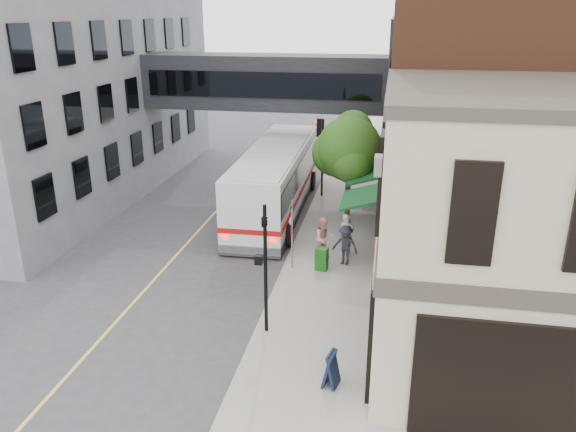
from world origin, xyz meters
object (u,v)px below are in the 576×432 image
at_px(pedestrian_b, 324,238).
at_px(newspaper_box, 322,259).
at_px(pedestrian_a, 346,235).
at_px(bus, 276,177).
at_px(pedestrian_c, 345,245).
at_px(sandwich_board, 331,369).

height_order(pedestrian_b, newspaper_box, pedestrian_b).
distance_m(pedestrian_a, pedestrian_b, 1.11).
xyz_separation_m(bus, pedestrian_c, (4.30, -6.48, -0.92)).
bearing_deg(bus, pedestrian_a, -51.79).
distance_m(pedestrian_b, pedestrian_c, 1.04).
xyz_separation_m(newspaper_box, sandwich_board, (1.23, -7.62, 0.05)).
height_order(pedestrian_b, pedestrian_c, pedestrian_b).
bearing_deg(pedestrian_a, bus, 112.89).
bearing_deg(newspaper_box, pedestrian_a, 73.42).
bearing_deg(bus, sandwich_board, -72.67).
xyz_separation_m(pedestrian_b, sandwich_board, (1.27, -8.76, -0.40)).
xyz_separation_m(bus, sandwich_board, (4.62, -14.80, -1.27)).
bearing_deg(newspaper_box, pedestrian_c, 47.32).
xyz_separation_m(bus, pedestrian_b, (3.35, -6.04, -0.86)).
bearing_deg(pedestrian_b, newspaper_box, -118.86).
height_order(pedestrian_a, pedestrian_c, pedestrian_a).
bearing_deg(sandwich_board, bus, 120.61).
relative_size(pedestrian_c, sandwich_board, 1.65).
bearing_deg(pedestrian_c, sandwich_board, -72.43).
relative_size(pedestrian_a, newspaper_box, 1.91).
relative_size(pedestrian_a, pedestrian_c, 1.05).
bearing_deg(pedestrian_c, newspaper_box, -126.60).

